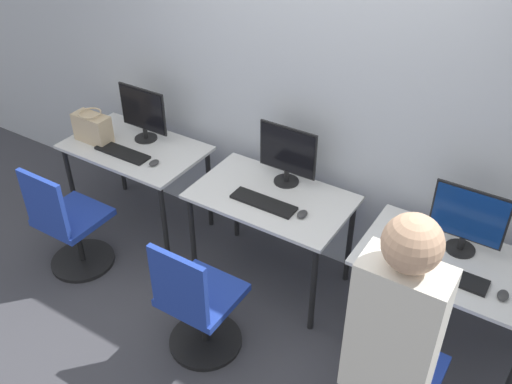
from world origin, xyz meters
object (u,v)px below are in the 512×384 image
object	(u,v)px
keyboard_left	(122,153)
mouse_left	(154,163)
handbag	(92,128)
keyboard_right	(447,274)
keyboard_center	(263,202)
mouse_right	(503,295)
office_chair_left	(69,228)
office_chair_center	(198,308)
person_right	(388,363)
monitor_center	(287,154)
mouse_center	(302,214)
monitor_right	(468,219)
monitor_left	(143,113)

from	to	relation	value
keyboard_left	mouse_left	world-z (taller)	mouse_left
mouse_left	handbag	xyz separation A→B (m)	(-0.63, 0.02, 0.10)
keyboard_right	keyboard_center	bearing A→B (deg)	178.62
mouse_left	keyboard_center	distance (m)	0.93
mouse_left	mouse_right	distance (m)	2.48
office_chair_left	keyboard_center	distance (m)	1.48
office_chair_center	person_right	bearing A→B (deg)	-11.40
person_right	keyboard_right	bearing A→B (deg)	89.14
office_chair_left	monitor_center	xyz separation A→B (m)	(1.31, 0.89, 0.60)
office_chair_left	mouse_center	world-z (taller)	office_chair_left
keyboard_left	mouse_right	bearing A→B (deg)	-0.25
monitor_center	person_right	xyz separation A→B (m)	(1.22, -1.27, -0.00)
monitor_right	monitor_center	bearing A→B (deg)	176.65
monitor_left	mouse_right	distance (m)	2.80
monitor_center	keyboard_right	world-z (taller)	monitor_center
monitor_left	person_right	size ratio (longest dim) A/B	0.24
office_chair_left	keyboard_center	xyz separation A→B (m)	(1.31, 0.58, 0.38)
monitor_left	mouse_right	world-z (taller)	monitor_left
keyboard_left	monitor_center	world-z (taller)	monitor_center
mouse_center	handbag	bearing A→B (deg)	-179.62
keyboard_center	person_right	bearing A→B (deg)	-38.29
mouse_right	handbag	distance (m)	3.10
office_chair_center	monitor_right	bearing A→B (deg)	36.58
monitor_left	keyboard_right	size ratio (longest dim) A/B	0.94
handbag	keyboard_center	bearing A→B (deg)	-0.23
office_chair_left	keyboard_right	size ratio (longest dim) A/B	1.98
monitor_center	handbag	xyz separation A→B (m)	(-1.56, -0.30, -0.11)
keyboard_left	office_chair_center	size ratio (longest dim) A/B	0.50
keyboard_right	mouse_right	size ratio (longest dim) A/B	5.07
mouse_center	person_right	size ratio (longest dim) A/B	0.05
mouse_center	mouse_right	xyz separation A→B (m)	(1.26, -0.06, 0.00)
keyboard_right	monitor_center	bearing A→B (deg)	164.76
keyboard_left	mouse_center	xyz separation A→B (m)	(1.52, 0.05, 0.01)
monitor_left	monitor_right	world-z (taller)	same
mouse_left	monitor_right	bearing A→B (deg)	6.62
mouse_left	monitor_center	size ratio (longest dim) A/B	0.21
mouse_left	office_chair_center	distance (m)	1.20
office_chair_center	monitor_right	xyz separation A→B (m)	(1.27, 0.94, 0.60)
monitor_right	handbag	xyz separation A→B (m)	(-2.79, -0.23, -0.11)
monitor_center	keyboard_right	size ratio (longest dim) A/B	0.94
keyboard_left	keyboard_right	distance (m)	2.47
mouse_center	monitor_left	bearing A→B (deg)	171.60
mouse_center	keyboard_right	distance (m)	0.96
mouse_left	person_right	world-z (taller)	person_right
monitor_center	handbag	world-z (taller)	monitor_center
monitor_left	mouse_left	size ratio (longest dim) A/B	4.79
keyboard_left	handbag	bearing A→B (deg)	174.07
keyboard_left	keyboard_right	size ratio (longest dim) A/B	1.00
office_chair_left	office_chair_center	size ratio (longest dim) A/B	1.00
monitor_left	office_chair_left	bearing A→B (deg)	-94.97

